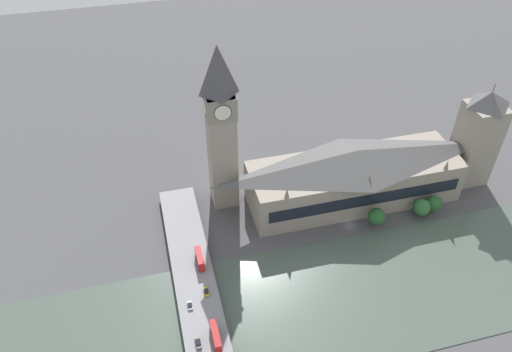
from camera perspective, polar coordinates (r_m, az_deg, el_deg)
ground_plane at (r=230.80m, az=10.64°, el=-5.63°), size 600.00×600.00×0.00m
river_water at (r=210.36m, az=14.48°, el=-12.27°), size 59.56×360.00×0.30m
parliament_hall at (r=235.97m, az=11.17°, el=0.10°), size 29.98×98.48×28.32m
clock_tower at (r=213.98m, az=-4.03°, el=5.60°), size 13.01×13.01×79.59m
victoria_tower at (r=259.52m, az=23.94°, el=4.07°), size 16.16×16.16×53.25m
road_bridge at (r=191.74m, az=-6.04°, el=-16.37°), size 151.11×16.10×4.10m
double_decker_bus_lead at (r=184.19m, az=-4.63°, el=-17.77°), size 11.73×2.56×4.86m
double_decker_bus_mid at (r=206.06m, az=-6.46°, el=-9.34°), size 10.44×2.57×5.03m
car_northbound_tail at (r=185.69m, az=-6.63°, el=-18.39°), size 4.70×1.94×1.50m
car_southbound_lead at (r=194.92m, az=-7.55°, el=-14.46°), size 3.81×1.81×1.27m
car_southbound_mid at (r=198.01m, az=-5.71°, el=-13.01°), size 4.43×1.79×1.37m
tree_embankment_near at (r=239.94m, az=18.41°, el=-3.42°), size 8.01×8.01×9.46m
tree_embankment_mid at (r=242.93m, az=19.67°, el=-2.96°), size 7.40×7.40×9.76m
tree_embankment_far at (r=228.54m, az=13.60°, el=-4.52°), size 7.81×7.81×10.24m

